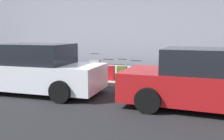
% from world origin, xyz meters
% --- Properties ---
extents(ground_plane, '(40.00, 40.00, 0.00)m').
position_xyz_m(ground_plane, '(0.00, 0.00, 0.00)').
color(ground_plane, black).
extents(sidewalk_curb, '(18.00, 5.00, 0.14)m').
position_xyz_m(sidewalk_curb, '(0.00, -2.50, 0.07)').
color(sidewalk_curb, '#9E9B93').
rests_on(sidewalk_curb, ground_plane).
extents(suitcase_navy_0, '(0.48, 0.22, 0.82)m').
position_xyz_m(suitcase_navy_0, '(-3.58, -0.56, 0.41)').
color(suitcase_navy_0, navy).
rests_on(suitcase_navy_0, sidewalk_curb).
extents(suitcase_maroon_1, '(0.44, 0.19, 0.77)m').
position_xyz_m(suitcase_maroon_1, '(-3.00, -0.57, 0.50)').
color(suitcase_maroon_1, maroon).
rests_on(suitcase_maroon_1, sidewalk_curb).
extents(suitcase_teal_2, '(0.37, 0.25, 0.59)m').
position_xyz_m(suitcase_teal_2, '(-2.47, -0.61, 0.41)').
color(suitcase_teal_2, '#0F606B').
rests_on(suitcase_teal_2, sidewalk_curb).
extents(suitcase_black_3, '(0.47, 0.22, 0.81)m').
position_xyz_m(suitcase_black_3, '(-1.93, -0.49, 0.40)').
color(suitcase_black_3, black).
rests_on(suitcase_black_3, sidewalk_curb).
extents(suitcase_olive_4, '(0.37, 0.24, 0.86)m').
position_xyz_m(suitcase_olive_4, '(-1.39, -0.48, 0.42)').
color(suitcase_olive_4, '#59601E').
rests_on(suitcase_olive_4, sidewalk_curb).
extents(suitcase_red_5, '(0.50, 0.22, 0.83)m').
position_xyz_m(suitcase_red_5, '(-0.82, -0.50, 0.42)').
color(suitcase_red_5, red).
rests_on(suitcase_red_5, sidewalk_curb).
extents(suitcase_silver_6, '(0.42, 0.19, 1.02)m').
position_xyz_m(suitcase_silver_6, '(-0.24, -0.60, 0.52)').
color(suitcase_silver_6, '#9EA0A8').
rests_on(suitcase_silver_6, sidewalk_curb).
extents(fire_hydrant, '(0.39, 0.21, 0.73)m').
position_xyz_m(fire_hydrant, '(0.74, -0.56, 0.52)').
color(fire_hydrant, '#D89E0C').
rests_on(fire_hydrant, sidewalk_curb).
extents(bollard_post, '(0.13, 0.13, 0.73)m').
position_xyz_m(bollard_post, '(1.37, -0.41, 0.50)').
color(bollard_post, brown).
rests_on(bollard_post, sidewalk_curb).
extents(parking_meter, '(0.12, 0.09, 1.27)m').
position_xyz_m(parking_meter, '(-4.45, -0.81, 0.97)').
color(parking_meter, slate).
rests_on(parking_meter, sidewalk_curb).
extents(parked_car_red_0, '(4.52, 2.24, 1.55)m').
position_xyz_m(parked_car_red_0, '(-4.38, 1.64, 0.73)').
color(parked_car_red_0, '#AD1619').
rests_on(parked_car_red_0, ground_plane).
extents(parked_car_white_1, '(4.46, 2.13, 1.60)m').
position_xyz_m(parked_car_white_1, '(0.91, 1.64, 0.75)').
color(parked_car_white_1, silver).
rests_on(parked_car_white_1, ground_plane).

